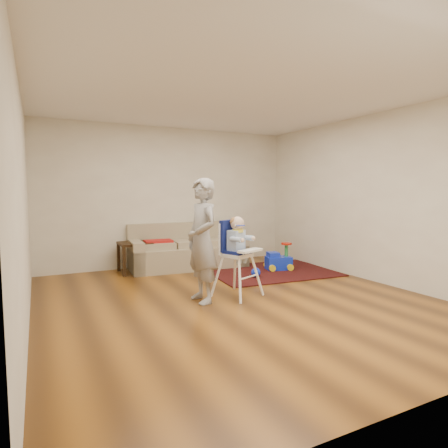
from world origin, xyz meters
name	(u,v)px	position (x,y,z in m)	size (l,w,h in m)	color
ground	(237,300)	(0.00, 0.00, 0.00)	(5.50, 5.50, 0.00)	#482A0F
room_envelope	(220,162)	(0.00, 0.53, 1.88)	(5.04, 5.52, 2.72)	beige
sofa	(188,246)	(0.18, 2.30, 0.42)	(2.24, 1.05, 0.84)	tan
side_table	(135,257)	(-0.83, 2.33, 0.27)	(0.55, 0.55, 0.55)	black
area_rug	(270,271)	(1.38, 1.27, 0.01)	(2.18, 1.64, 0.02)	black
ride_on_toy	(279,256)	(1.60, 1.33, 0.27)	(0.45, 0.32, 0.50)	#1330DF
toy_ball	(256,272)	(0.89, 0.97, 0.10)	(0.16, 0.16, 0.16)	#1330DF
high_chair	(237,258)	(0.09, 0.17, 0.54)	(0.69, 0.69, 1.13)	white
adult	(202,241)	(-0.44, 0.16, 0.82)	(0.60, 0.39, 1.64)	gray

